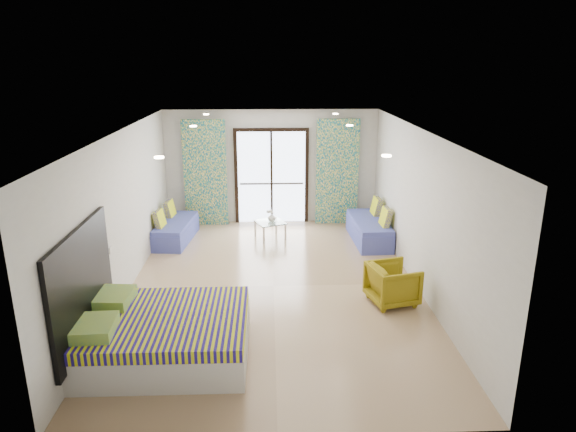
{
  "coord_description": "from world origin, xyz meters",
  "views": [
    {
      "loc": [
        -0.06,
        -8.24,
        3.83
      ],
      "look_at": [
        0.27,
        0.43,
        1.15
      ],
      "focal_mm": 32.0,
      "sensor_mm": 36.0,
      "label": 1
    }
  ],
  "objects_px": {
    "coffee_table": "(270,223)",
    "armchair": "(393,282)",
    "daybed_left": "(175,230)",
    "daybed_right": "(370,229)",
    "bed": "(164,335)"
  },
  "relations": [
    {
      "from": "daybed_left",
      "to": "daybed_right",
      "type": "bearing_deg",
      "value": 3.74
    },
    {
      "from": "bed",
      "to": "coffee_table",
      "type": "relative_size",
      "value": 2.82
    },
    {
      "from": "coffee_table",
      "to": "armchair",
      "type": "height_order",
      "value": "armchair"
    },
    {
      "from": "coffee_table",
      "to": "armchair",
      "type": "xyz_separation_m",
      "value": [
        1.97,
        -3.21,
        0.02
      ]
    },
    {
      "from": "bed",
      "to": "daybed_right",
      "type": "distance_m",
      "value": 5.68
    },
    {
      "from": "coffee_table",
      "to": "bed",
      "type": "bearing_deg",
      "value": -107.11
    },
    {
      "from": "coffee_table",
      "to": "armchair",
      "type": "bearing_deg",
      "value": -58.43
    },
    {
      "from": "daybed_right",
      "to": "armchair",
      "type": "height_order",
      "value": "daybed_right"
    },
    {
      "from": "armchair",
      "to": "daybed_left",
      "type": "bearing_deg",
      "value": 37.74
    },
    {
      "from": "daybed_left",
      "to": "bed",
      "type": "bearing_deg",
      "value": -75.98
    },
    {
      "from": "daybed_left",
      "to": "armchair",
      "type": "bearing_deg",
      "value": -31.72
    },
    {
      "from": "daybed_left",
      "to": "daybed_right",
      "type": "height_order",
      "value": "daybed_right"
    },
    {
      "from": "daybed_left",
      "to": "armchair",
      "type": "distance_m",
      "value": 5.11
    },
    {
      "from": "daybed_left",
      "to": "armchair",
      "type": "relative_size",
      "value": 2.29
    },
    {
      "from": "bed",
      "to": "armchair",
      "type": "height_order",
      "value": "bed"
    }
  ]
}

